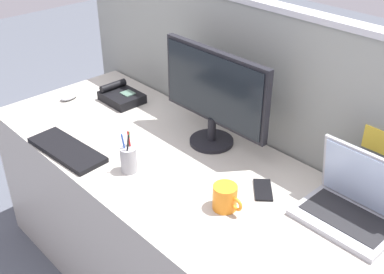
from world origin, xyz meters
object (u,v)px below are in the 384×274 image
at_px(keyboard_main, 67,150).
at_px(coffee_mug, 225,197).
at_px(desk_phone, 121,96).
at_px(pen_cup, 129,159).
at_px(desktop_monitor, 214,93).
at_px(laptop, 354,202).
at_px(computer_mouse_right_hand, 69,96).
at_px(cell_phone_black_slab, 263,190).

height_order(keyboard_main, coffee_mug, coffee_mug).
height_order(desk_phone, coffee_mug, coffee_mug).
bearing_deg(pen_cup, desk_phone, 147.20).
xyz_separation_m(desktop_monitor, pen_cup, (-0.07, -0.41, -0.19)).
distance_m(laptop, desk_phone, 1.31).
relative_size(desk_phone, coffee_mug, 1.66).
bearing_deg(pen_cup, coffee_mug, 14.79).
bearing_deg(desktop_monitor, coffee_mug, -39.68).
bearing_deg(coffee_mug, desktop_monitor, 140.32).
bearing_deg(computer_mouse_right_hand, desk_phone, 33.95).
bearing_deg(keyboard_main, coffee_mug, 12.90).
relative_size(keyboard_main, coffee_mug, 3.07).
bearing_deg(coffee_mug, laptop, 40.36).
distance_m(laptop, cell_phone_black_slab, 0.33).
bearing_deg(cell_phone_black_slab, coffee_mug, -143.18).
height_order(desktop_monitor, pen_cup, desktop_monitor).
bearing_deg(desk_phone, computer_mouse_right_hand, -137.30).
distance_m(desktop_monitor, cell_phone_black_slab, 0.47).
bearing_deg(computer_mouse_right_hand, laptop, 0.19).
distance_m(desk_phone, coffee_mug, 1.00).
xyz_separation_m(cell_phone_black_slab, coffee_mug, (-0.03, -0.18, 0.04)).
relative_size(cell_phone_black_slab, coffee_mug, 1.04).
xyz_separation_m(desktop_monitor, keyboard_main, (-0.37, -0.52, -0.23)).
height_order(desk_phone, pen_cup, pen_cup).
distance_m(desktop_monitor, coffee_mug, 0.50).
bearing_deg(laptop, desktop_monitor, 179.48).
relative_size(desktop_monitor, laptop, 1.71).
bearing_deg(desk_phone, coffee_mug, -13.80).
relative_size(keyboard_main, computer_mouse_right_hand, 3.90).
bearing_deg(laptop, computer_mouse_right_hand, -171.06).
relative_size(pen_cup, cell_phone_black_slab, 1.35).
distance_m(desk_phone, computer_mouse_right_hand, 0.28).
bearing_deg(pen_cup, desktop_monitor, 80.03).
height_order(cell_phone_black_slab, coffee_mug, coffee_mug).
relative_size(computer_mouse_right_hand, coffee_mug, 0.79).
height_order(keyboard_main, pen_cup, pen_cup).
bearing_deg(desktop_monitor, cell_phone_black_slab, -16.55).
relative_size(desk_phone, computer_mouse_right_hand, 2.11).
relative_size(computer_mouse_right_hand, pen_cup, 0.56).
height_order(laptop, cell_phone_black_slab, laptop).
bearing_deg(desk_phone, pen_cup, -32.80).
bearing_deg(desktop_monitor, desk_phone, -174.81).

